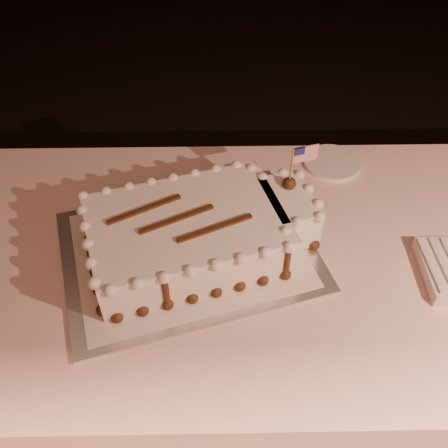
{
  "coord_description": "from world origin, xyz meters",
  "views": [
    {
      "loc": [
        -0.21,
        -0.13,
        1.6
      ],
      "look_at": [
        -0.19,
        0.61,
        0.84
      ],
      "focal_mm": 40.0,
      "sensor_mm": 36.0,
      "label": 1
    }
  ],
  "objects_px": {
    "side_plate": "(332,163)",
    "sheet_cake": "(200,231)",
    "banquet_table": "(294,341)",
    "cake_board": "(189,251)"
  },
  "relations": [
    {
      "from": "cake_board",
      "to": "side_plate",
      "type": "distance_m",
      "value": 0.49
    },
    {
      "from": "cake_board",
      "to": "side_plate",
      "type": "xyz_separation_m",
      "value": [
        0.38,
        0.31,
        0.0
      ]
    },
    {
      "from": "banquet_table",
      "to": "side_plate",
      "type": "distance_m",
      "value": 0.5
    },
    {
      "from": "banquet_table",
      "to": "sheet_cake",
      "type": "xyz_separation_m",
      "value": [
        -0.25,
        0.02,
        0.43
      ]
    },
    {
      "from": "banquet_table",
      "to": "cake_board",
      "type": "height_order",
      "value": "cake_board"
    },
    {
      "from": "sheet_cake",
      "to": "side_plate",
      "type": "distance_m",
      "value": 0.46
    },
    {
      "from": "side_plate",
      "to": "sheet_cake",
      "type": "bearing_deg",
      "value": -139.38
    },
    {
      "from": "sheet_cake",
      "to": "cake_board",
      "type": "bearing_deg",
      "value": -163.36
    },
    {
      "from": "sheet_cake",
      "to": "side_plate",
      "type": "bearing_deg",
      "value": 40.62
    },
    {
      "from": "banquet_table",
      "to": "side_plate",
      "type": "relative_size",
      "value": 15.9
    }
  ]
}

